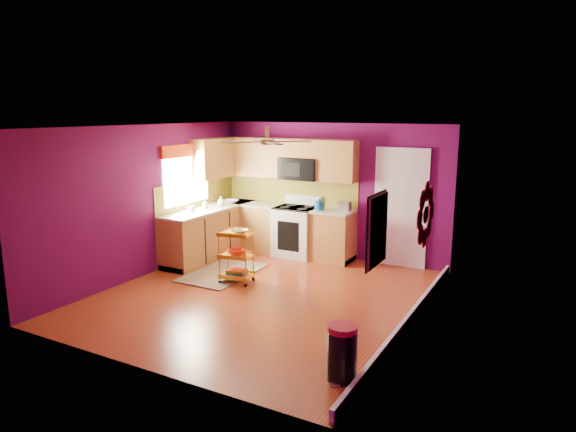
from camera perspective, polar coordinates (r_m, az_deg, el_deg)
The scene contains 18 objects.
ground at distance 7.78m, azimuth -2.94°, elevation -8.84°, with size 5.00×5.00×0.00m, color maroon.
room_envelope at distance 7.36m, azimuth -2.90°, elevation 3.12°, with size 4.54×5.04×2.52m.
lower_cabinets at distance 9.81m, azimuth -4.15°, elevation -1.85°, with size 2.81×2.31×0.94m.
electric_range at distance 9.71m, azimuth 0.94°, elevation -1.67°, with size 0.76×0.66×1.13m.
upper_cabinetry at distance 9.83m, azimuth -2.63°, elevation 6.26°, with size 2.80×2.30×1.26m.
left_window at distance 9.49m, azimuth -11.24°, elevation 5.48°, with size 0.08×1.35×1.08m.
panel_door at distance 9.18m, azimuth 12.40°, elevation 0.72°, with size 0.95×0.11×2.15m.
right_wall_art at distance 6.21m, azimuth 13.02°, elevation -0.54°, with size 0.04×2.74×1.04m.
ceiling_fan at distance 7.47m, azimuth -2.32°, elevation 8.33°, with size 1.01×1.01×0.26m.
shag_rug at distance 8.85m, azimuth -7.20°, elevation -6.27°, with size 0.94×1.53×0.02m, color #321D10.
rolling_cart at distance 8.25m, azimuth -5.72°, elevation -4.26°, with size 0.56×0.45×0.91m.
trash_can at distance 5.45m, azimuth 6.02°, elevation -14.88°, with size 0.40×0.40×0.59m.
teal_kettle at distance 9.36m, azimuth 3.51°, elevation 1.18°, with size 0.18×0.18×0.21m.
toaster at distance 9.31m, azimuth 6.29°, elevation 1.11°, with size 0.22×0.15×0.18m, color beige.
soap_bottle_a at distance 9.62m, azimuth -9.21°, elevation 1.34°, with size 0.08×0.08×0.17m, color #EA3F72.
soap_bottle_b at distance 9.84m, azimuth -7.45°, elevation 1.66°, with size 0.14×0.14×0.18m, color white.
counter_dish at distance 10.08m, azimuth -6.36°, elevation 1.61°, with size 0.29×0.29×0.07m, color white.
counter_cup at distance 9.35m, azimuth -10.64°, elevation 0.79°, with size 0.13×0.13×0.10m, color white.
Camera 1 is at (3.83, -6.20, 2.73)m, focal length 32.00 mm.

